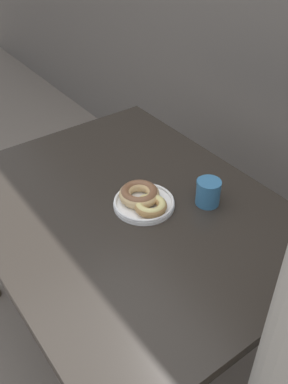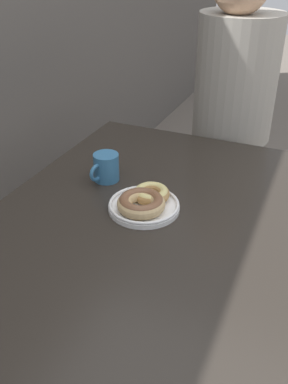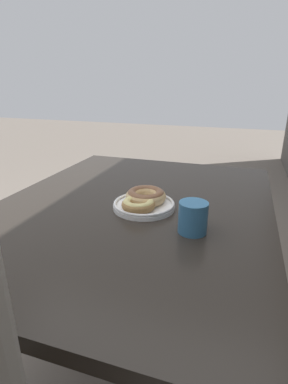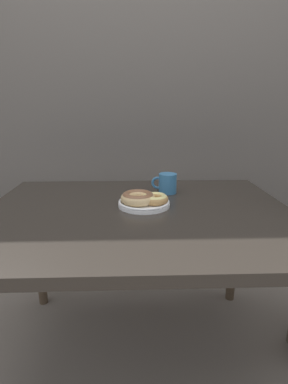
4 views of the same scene
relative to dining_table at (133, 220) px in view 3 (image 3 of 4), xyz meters
name	(u,v)px [view 3 (image 3 of 4)]	position (x,y,z in m)	size (l,w,h in m)	color
ground_plane	(100,344)	(0.00, -0.17, -0.66)	(14.00, 14.00, 0.00)	#70665B
dining_table	(133,220)	(0.00, 0.00, 0.00)	(1.23, 0.95, 0.72)	#28231E
donut_plate	(144,200)	(0.02, 0.05, 0.09)	(0.23, 0.21, 0.06)	white
coffee_mug	(193,217)	(0.14, 0.24, 0.11)	(0.12, 0.08, 0.09)	teal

